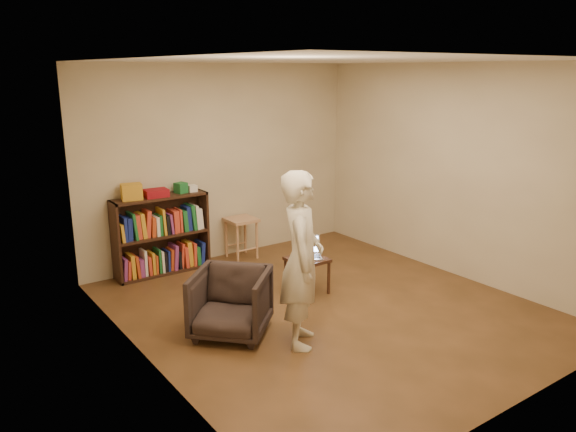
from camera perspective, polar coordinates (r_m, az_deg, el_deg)
floor at (r=6.18m, az=3.94°, el=-9.36°), size 4.50×4.50×0.00m
ceiling at (r=5.65m, az=4.42°, el=15.50°), size 4.50×4.50×0.00m
wall_back at (r=7.61m, az=-6.72°, el=5.40°), size 4.00×0.00×4.00m
wall_left at (r=4.79m, az=-14.62°, el=-0.50°), size 0.00×4.50×4.50m
wall_right at (r=7.20m, az=16.57°, el=4.35°), size 0.00×4.50×4.50m
bookshelf at (r=7.25m, az=-12.75°, el=-2.32°), size 1.20×0.30×1.00m
box_yellow at (r=6.96m, az=-15.61°, el=2.39°), size 0.27×0.22×0.19m
red_cloth at (r=7.06m, az=-13.26°, el=2.29°), size 0.30×0.23×0.09m
box_green at (r=7.22m, az=-10.84°, el=2.83°), size 0.16×0.16×0.13m
box_white at (r=7.27m, az=-9.70°, el=2.78°), size 0.11×0.11×0.08m
stool at (r=7.66m, az=-4.78°, el=-1.02°), size 0.39×0.39×0.56m
armchair at (r=5.51m, az=-5.85°, el=-8.79°), size 1.00×1.00×0.65m
side_table at (r=6.47m, az=1.96°, el=-4.88°), size 0.41×0.41×0.42m
laptop at (r=6.48m, az=1.97°, el=-3.66°), size 0.40×0.39×0.24m
person at (r=5.14m, az=1.40°, el=-4.45°), size 0.68×0.72×1.66m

